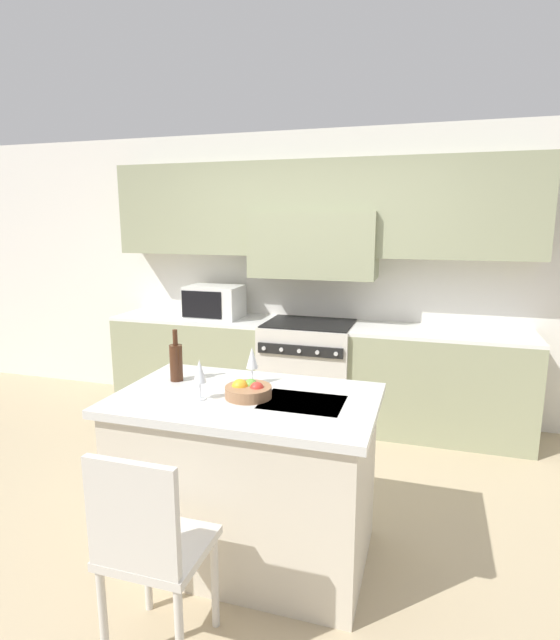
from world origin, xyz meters
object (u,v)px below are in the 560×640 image
object	(u,v)px
wine_glass_near	(200,372)
wine_glass_far	(252,359)
microwave	(214,302)
island_chair	(149,544)
wine_bottle	(176,361)
range_stove	(309,372)
fruit_bowl	(248,390)

from	to	relation	value
wine_glass_near	wine_glass_far	size ratio (longest dim) A/B	1.00
microwave	wine_glass_far	bearing A→B (deg)	-59.76
island_chair	wine_bottle	bearing A→B (deg)	110.85
range_stove	microwave	size ratio (longest dim) A/B	1.82
island_chair	wine_glass_near	world-z (taller)	wine_glass_near
wine_bottle	range_stove	bearing A→B (deg)	79.36
wine_glass_far	fruit_bowl	distance (m)	0.25
range_stove	wine_glass_far	distance (m)	1.89
island_chair	wine_glass_far	bearing A→B (deg)	84.46
range_stove	wine_glass_far	size ratio (longest dim) A/B	4.35
fruit_bowl	wine_glass_near	bearing A→B (deg)	-155.24
wine_glass_far	fruit_bowl	world-z (taller)	wine_glass_far
range_stove	wine_glass_near	xyz separation A→B (m)	(-0.08, -2.11, 0.62)
island_chair	wine_glass_near	bearing A→B (deg)	96.56
microwave	island_chair	bearing A→B (deg)	-71.16
wine_bottle	fruit_bowl	xyz separation A→B (m)	(0.50, -0.14, -0.08)
wine_glass_near	fruit_bowl	bearing A→B (deg)	24.76
wine_glass_far	range_stove	bearing A→B (deg)	93.08
island_chair	wine_glass_far	size ratio (longest dim) A/B	4.49
wine_bottle	island_chair	bearing A→B (deg)	-69.15
island_chair	microwave	bearing A→B (deg)	108.84
wine_glass_far	microwave	bearing A→B (deg)	120.24
wine_glass_near	wine_bottle	bearing A→B (deg)	137.96
range_stove	island_chair	bearing A→B (deg)	-90.01
island_chair	wine_bottle	distance (m)	1.10
wine_bottle	wine_glass_near	distance (m)	0.37
microwave	wine_glass_far	size ratio (longest dim) A/B	2.39
island_chair	wine_glass_far	world-z (taller)	wine_glass_far
microwave	wine_glass_near	distance (m)	2.30
microwave	range_stove	bearing A→B (deg)	-1.11
range_stove	island_chair	xyz separation A→B (m)	(-0.00, -2.78, 0.09)
wine_bottle	wine_glass_far	world-z (taller)	wine_bottle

